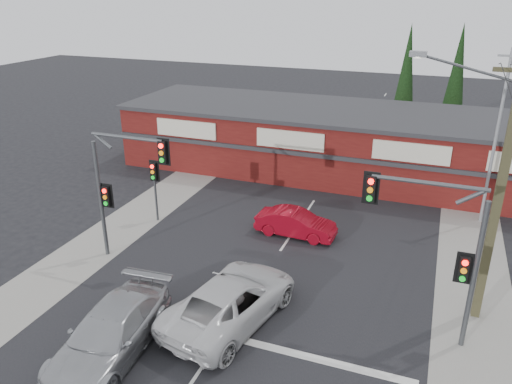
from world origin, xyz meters
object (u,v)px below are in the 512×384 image
(white_suv, at_px, (231,300))
(utility_pole, at_px, (497,184))
(shop_building, at_px, (322,139))
(silver_suv, at_px, (110,334))
(red_sedan, at_px, (296,223))

(white_suv, relative_size, utility_pole, 0.61)
(shop_building, bearing_deg, white_suv, -87.11)
(silver_suv, bearing_deg, shop_building, 80.07)
(silver_suv, relative_size, shop_building, 0.21)
(white_suv, bearing_deg, shop_building, -75.32)
(silver_suv, xyz_separation_m, utility_pole, (11.52, 6.67, 4.56))
(utility_pole, bearing_deg, red_sedan, 154.09)
(white_suv, bearing_deg, silver_suv, 58.11)
(white_suv, distance_m, utility_pole, 10.23)
(silver_suv, relative_size, red_sedan, 1.44)
(silver_suv, bearing_deg, utility_pole, 26.11)
(shop_building, distance_m, utility_pole, 17.15)
(white_suv, distance_m, silver_suv, 4.40)
(red_sedan, xyz_separation_m, shop_building, (-1.20, 10.03, 1.47))
(silver_suv, distance_m, red_sedan, 11.15)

